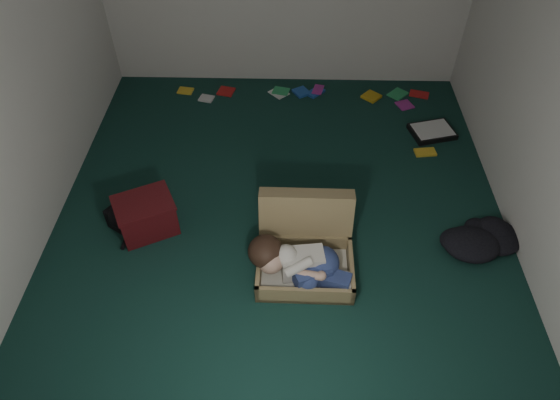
{
  "coord_description": "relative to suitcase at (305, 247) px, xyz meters",
  "views": [
    {
      "loc": [
        0.07,
        -3.04,
        3.33
      ],
      "look_at": [
        0.0,
        -0.15,
        0.35
      ],
      "focal_mm": 32.0,
      "sensor_mm": 36.0,
      "label": 1
    }
  ],
  "objects": [
    {
      "name": "backpack",
      "position": [
        -1.56,
        0.33,
        -0.06
      ],
      "size": [
        0.46,
        0.44,
        0.22
      ],
      "primitive_type": null,
      "rotation": [
        0.0,
        0.0,
        -0.58
      ],
      "color": "black",
      "rests_on": "floor"
    },
    {
      "name": "person",
      "position": [
        -0.05,
        -0.19,
        0.04
      ],
      "size": [
        0.83,
        0.4,
        0.35
      ],
      "rotation": [
        0.0,
        0.0,
        -0.01
      ],
      "color": "silver",
      "rests_on": "suitcase"
    },
    {
      "name": "suitcase",
      "position": [
        0.0,
        0.0,
        0.0
      ],
      "size": [
        0.77,
        0.75,
        0.56
      ],
      "rotation": [
        0.0,
        0.0,
        -0.01
      ],
      "color": "#978153",
      "rests_on": "floor"
    },
    {
      "name": "maroon_bin",
      "position": [
        -1.36,
        0.31,
        -0.0
      ],
      "size": [
        0.6,
        0.56,
        0.33
      ],
      "rotation": [
        0.0,
        0.0,
        0.46
      ],
      "color": "#490E12",
      "rests_on": "floor"
    },
    {
      "name": "book_scatter",
      "position": [
        0.29,
        2.27,
        -0.16
      ],
      "size": [
        2.95,
        1.28,
        0.02
      ],
      "color": "yellow",
      "rests_on": "floor"
    },
    {
      "name": "clothing_pile",
      "position": [
        1.49,
        0.18,
        -0.09
      ],
      "size": [
        0.48,
        0.4,
        0.15
      ],
      "primitive_type": null,
      "rotation": [
        0.0,
        0.0,
        0.02
      ],
      "color": "black",
      "rests_on": "floor"
    },
    {
      "name": "floor",
      "position": [
        -0.21,
        0.5,
        -0.17
      ],
      "size": [
        4.5,
        4.5,
        0.0
      ],
      "primitive_type": "plane",
      "color": "#113029",
      "rests_on": "ground"
    },
    {
      "name": "paper_tray",
      "position": [
        1.37,
        1.72,
        -0.14
      ],
      "size": [
        0.51,
        0.43,
        0.06
      ],
      "rotation": [
        0.0,
        0.0,
        0.27
      ],
      "color": "black",
      "rests_on": "floor"
    },
    {
      "name": "wall_left",
      "position": [
        -2.21,
        0.5,
        1.13
      ],
      "size": [
        0.0,
        4.5,
        4.5
      ],
      "primitive_type": "plane",
      "rotation": [
        1.57,
        0.0,
        1.57
      ],
      "color": "silver",
      "rests_on": "ground"
    }
  ]
}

